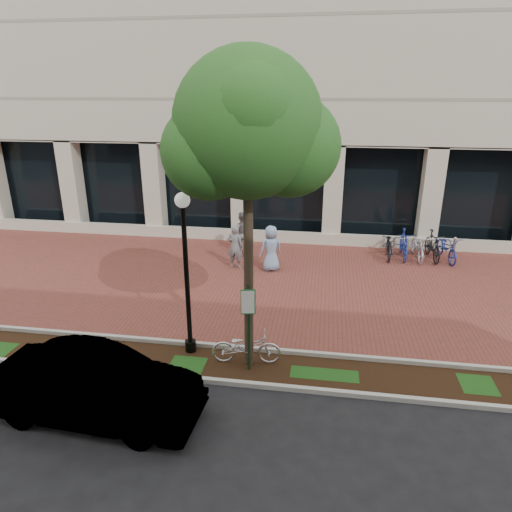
# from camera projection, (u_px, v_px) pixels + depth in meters

# --- Properties ---
(ground) EXTENTS (120.00, 120.00, 0.00)m
(ground) POSITION_uv_depth(u_px,v_px,m) (272.00, 282.00, 15.97)
(ground) COLOR black
(ground) RESTS_ON ground
(brick_plaza) EXTENTS (40.00, 9.00, 0.01)m
(brick_plaza) POSITION_uv_depth(u_px,v_px,m) (272.00, 282.00, 15.97)
(brick_plaza) COLOR brown
(brick_plaza) RESTS_ON ground
(planting_strip) EXTENTS (40.00, 1.50, 0.01)m
(planting_strip) POSITION_uv_depth(u_px,v_px,m) (246.00, 367.00, 11.10)
(planting_strip) COLOR black
(planting_strip) RESTS_ON ground
(curb_plaza_side) EXTENTS (40.00, 0.12, 0.12)m
(curb_plaza_side) POSITION_uv_depth(u_px,v_px,m) (251.00, 349.00, 11.78)
(curb_plaza_side) COLOR #B5B4AB
(curb_plaza_side) RESTS_ON ground
(curb_street_side) EXTENTS (40.00, 0.12, 0.12)m
(curb_street_side) POSITION_uv_depth(u_px,v_px,m) (241.00, 384.00, 10.39)
(curb_street_side) COLOR #B5B4AB
(curb_street_side) RESTS_ON ground
(near_office_building) EXTENTS (40.00, 12.12, 16.00)m
(near_office_building) POSITION_uv_depth(u_px,v_px,m) (301.00, 9.00, 22.23)
(near_office_building) COLOR beige
(near_office_building) RESTS_ON ground
(parking_sign) EXTENTS (0.34, 0.07, 2.23)m
(parking_sign) POSITION_uv_depth(u_px,v_px,m) (249.00, 317.00, 10.49)
(parking_sign) COLOR #153B1A
(parking_sign) RESTS_ON ground
(lamppost) EXTENTS (0.36, 0.36, 4.16)m
(lamppost) POSITION_uv_depth(u_px,v_px,m) (186.00, 266.00, 10.98)
(lamppost) COLOR black
(lamppost) RESTS_ON ground
(street_tree) EXTENTS (3.69, 3.08, 7.23)m
(street_tree) POSITION_uv_depth(u_px,v_px,m) (250.00, 135.00, 9.38)
(street_tree) COLOR #453827
(street_tree) RESTS_ON ground
(locked_bicycle) EXTENTS (1.76, 0.78, 0.90)m
(locked_bicycle) POSITION_uv_depth(u_px,v_px,m) (246.00, 347.00, 11.14)
(locked_bicycle) COLOR silver
(locked_bicycle) RESTS_ON ground
(pedestrian_left) EXTENTS (0.64, 0.44, 1.67)m
(pedestrian_left) POSITION_uv_depth(u_px,v_px,m) (235.00, 247.00, 17.02)
(pedestrian_left) COLOR slate
(pedestrian_left) RESTS_ON ground
(pedestrian_mid) EXTENTS (0.90, 0.72, 1.78)m
(pedestrian_mid) POSITION_uv_depth(u_px,v_px,m) (242.00, 233.00, 18.48)
(pedestrian_mid) COLOR slate
(pedestrian_mid) RESTS_ON ground
(pedestrian_right) EXTENTS (1.00, 0.89, 1.72)m
(pedestrian_right) POSITION_uv_depth(u_px,v_px,m) (271.00, 248.00, 16.77)
(pedestrian_right) COLOR #829FC2
(pedestrian_right) RESTS_ON ground
(bollard) EXTENTS (0.12, 0.12, 1.03)m
(bollard) POSITION_uv_depth(u_px,v_px,m) (454.00, 249.00, 17.69)
(bollard) COLOR silver
(bollard) RESTS_ON ground
(bike_rack_cluster) EXTENTS (3.08, 2.03, 1.14)m
(bike_rack_cluster) POSITION_uv_depth(u_px,v_px,m) (418.00, 246.00, 18.06)
(bike_rack_cluster) COLOR black
(bike_rack_cluster) RESTS_ON ground
(sedan_near_curb) EXTENTS (4.40, 1.77, 1.42)m
(sedan_near_curb) POSITION_uv_depth(u_px,v_px,m) (95.00, 387.00, 9.21)
(sedan_near_curb) COLOR #A5A5AA
(sedan_near_curb) RESTS_ON ground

